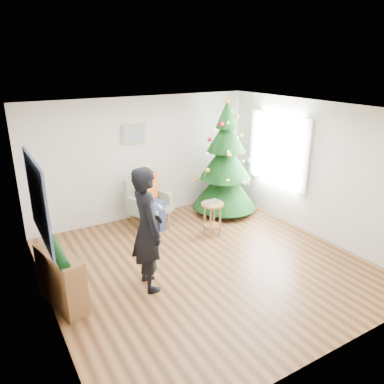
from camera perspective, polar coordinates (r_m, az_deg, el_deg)
floor at (r=6.53m, az=1.96°, el=-10.83°), size 5.00×5.00×0.00m
ceiling at (r=5.67m, az=2.27°, el=12.43°), size 5.00×5.00×0.00m
wall_back at (r=8.10m, az=-7.51°, el=5.11°), size 5.00×0.00×5.00m
wall_front at (r=4.28m, az=20.71°, el=-9.77°), size 5.00×0.00×5.00m
wall_left at (r=5.17m, az=-22.03°, el=-4.79°), size 0.00×5.00×5.00m
wall_right at (r=7.57m, az=18.29°, el=3.23°), size 0.00×5.00×5.00m
window_panel at (r=8.16m, az=13.08°, el=6.32°), size 0.04×1.30×1.40m
curtains at (r=8.14m, az=12.92°, el=6.30°), size 0.05×1.75×1.50m
christmas_tree at (r=8.27m, az=5.15°, el=4.61°), size 1.44×1.44×2.61m
stool at (r=7.40m, az=3.10°, el=-4.07°), size 0.44×0.44×0.66m
laptop at (r=7.27m, az=3.15°, el=-1.62°), size 0.40×0.29×0.03m
armchair at (r=7.83m, az=-6.77°, el=-2.48°), size 0.94×0.91×1.02m
seated_person at (r=7.68m, az=-6.56°, el=-0.44°), size 0.54×0.70×1.33m
standing_man at (r=5.54m, az=-6.82°, el=-5.66°), size 0.52×0.74×1.91m
game_controller at (r=5.47m, az=-4.88°, el=-2.32°), size 0.05×0.13×0.04m
console at (r=5.69m, az=-19.32°, el=-12.39°), size 0.52×1.04×0.80m
garland at (r=5.48m, az=-19.81°, el=-8.65°), size 0.14×0.90×0.14m
tapestry at (r=5.36m, az=-22.49°, el=-1.09°), size 0.03×1.50×1.15m
framed_picture at (r=7.87m, az=-8.92°, el=8.73°), size 0.52×0.05×0.42m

